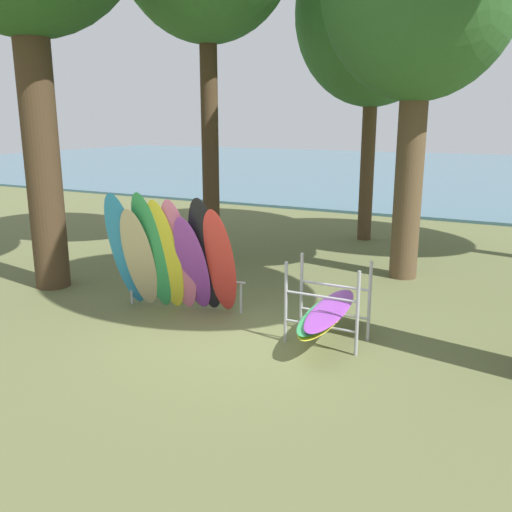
% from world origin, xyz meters
% --- Properties ---
extents(ground_plane, '(80.00, 80.00, 0.00)m').
position_xyz_m(ground_plane, '(0.00, 0.00, 0.00)').
color(ground_plane, '#60663D').
extents(lake_water, '(80.00, 36.00, 0.10)m').
position_xyz_m(lake_water, '(0.00, 29.70, 0.05)').
color(lake_water, '#477084').
rests_on(lake_water, ground).
extents(tree_far_right_back, '(4.05, 4.05, 8.23)m').
position_xyz_m(tree_far_right_back, '(-0.34, 7.82, 5.87)').
color(tree_far_right_back, '#4C3823').
rests_on(tree_far_right_back, ground).
extents(leaning_board_pile, '(2.31, 1.49, 2.16)m').
position_xyz_m(leaning_board_pile, '(-1.51, 0.37, 1.01)').
color(leaning_board_pile, '#2D8ED1').
rests_on(leaning_board_pile, ground).
extents(board_storage_rack, '(1.15, 2.13, 1.25)m').
position_xyz_m(board_storage_rack, '(1.25, 0.44, 0.47)').
color(board_storage_rack, '#9EA0A5').
rests_on(board_storage_rack, ground).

